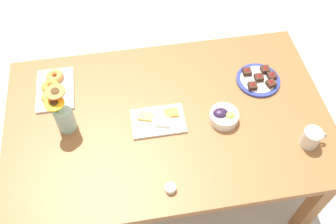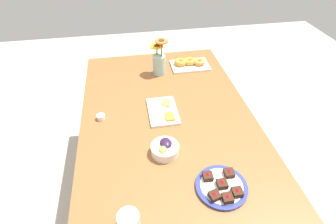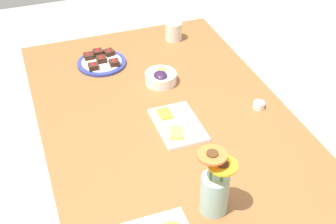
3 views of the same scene
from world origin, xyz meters
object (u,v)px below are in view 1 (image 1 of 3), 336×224
(croissant_platter, at_px, (53,88))
(jam_cup_honey, at_px, (170,188))
(dessert_plate, at_px, (259,79))
(flower_vase, at_px, (64,116))
(dining_table, at_px, (168,126))
(grape_bowl, at_px, (224,116))
(cheese_platter, at_px, (159,120))
(coffee_mug, at_px, (311,138))

(croissant_platter, distance_m, jam_cup_honey, 0.82)
(dessert_plate, distance_m, flower_vase, 1.01)
(dining_table, distance_m, grape_bowl, 0.29)
(dessert_plate, height_order, flower_vase, flower_vase)
(cheese_platter, relative_size, croissant_platter, 0.93)
(coffee_mug, bearing_deg, dining_table, 157.70)
(cheese_platter, relative_size, dessert_plate, 1.13)
(coffee_mug, distance_m, grape_bowl, 0.41)
(dining_table, height_order, coffee_mug, coffee_mug)
(grape_bowl, relative_size, jam_cup_honey, 2.94)
(croissant_platter, xyz_separation_m, dessert_plate, (1.07, -0.11, -0.01))
(coffee_mug, height_order, grape_bowl, coffee_mug)
(jam_cup_honey, distance_m, dessert_plate, 0.78)
(dining_table, relative_size, flower_vase, 6.28)
(dining_table, distance_m, cheese_platter, 0.11)
(jam_cup_honey, bearing_deg, grape_bowl, 45.50)
(coffee_mug, relative_size, dessert_plate, 0.52)
(dining_table, bearing_deg, cheese_platter, -157.48)
(coffee_mug, bearing_deg, dessert_plate, 105.87)
(cheese_platter, distance_m, flower_vase, 0.45)
(jam_cup_honey, height_order, dessert_plate, dessert_plate)
(cheese_platter, bearing_deg, jam_cup_honey, -90.33)
(coffee_mug, xyz_separation_m, flower_vase, (-1.12, 0.28, 0.04))
(coffee_mug, relative_size, cheese_platter, 0.46)
(coffee_mug, height_order, jam_cup_honey, coffee_mug)
(dining_table, height_order, flower_vase, flower_vase)
(croissant_platter, bearing_deg, dining_table, -24.99)
(jam_cup_honey, relative_size, flower_vase, 0.19)
(croissant_platter, bearing_deg, jam_cup_honey, -51.89)
(flower_vase, bearing_deg, dessert_plate, 7.39)
(coffee_mug, distance_m, dessert_plate, 0.43)
(flower_vase, bearing_deg, cheese_platter, -5.52)
(croissant_platter, height_order, flower_vase, flower_vase)
(coffee_mug, bearing_deg, cheese_platter, 160.77)
(grape_bowl, xyz_separation_m, cheese_platter, (-0.31, 0.04, -0.02))
(coffee_mug, relative_size, grape_bowl, 0.85)
(flower_vase, bearing_deg, coffee_mug, -14.02)
(grape_bowl, relative_size, flower_vase, 0.55)
(grape_bowl, height_order, jam_cup_honey, grape_bowl)
(dining_table, xyz_separation_m, flower_vase, (-0.49, 0.02, 0.17))
(croissant_platter, relative_size, jam_cup_honey, 5.83)
(dining_table, height_order, dessert_plate, dessert_plate)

